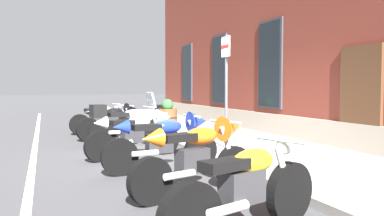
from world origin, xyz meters
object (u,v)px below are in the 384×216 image
at_px(motorcycle_blue_sport, 167,139).
at_px(motorcycle_yellow_naked, 247,189).
at_px(motorcycle_silver_touring, 126,124).
at_px(motorcycle_grey_naked, 102,119).
at_px(parking_sign, 226,75).
at_px(barrel_planter, 167,115).
at_px(motorcycle_white_sport, 139,131).
at_px(motorcycle_black_sport, 114,119).
at_px(motorcycle_orange_sport, 200,153).

relative_size(motorcycle_blue_sport, motorcycle_yellow_naked, 1.08).
distance_m(motorcycle_silver_touring, motorcycle_yellow_naked, 6.18).
height_order(motorcycle_grey_naked, parking_sign, parking_sign).
height_order(motorcycle_grey_naked, barrel_planter, barrel_planter).
relative_size(motorcycle_white_sport, barrel_planter, 2.29).
relative_size(motorcycle_black_sport, parking_sign, 0.81).
bearing_deg(parking_sign, motorcycle_black_sport, -150.75).
height_order(motorcycle_black_sport, barrel_planter, barrel_planter).
height_order(motorcycle_black_sport, motorcycle_white_sport, motorcycle_black_sport).
xyz_separation_m(motorcycle_silver_touring, barrel_planter, (-3.48, 2.15, -0.06)).
bearing_deg(motorcycle_black_sport, barrel_planter, 132.31).
distance_m(motorcycle_silver_touring, motorcycle_white_sport, 1.55).
height_order(motorcycle_orange_sport, barrel_planter, motorcycle_orange_sport).
bearing_deg(motorcycle_yellow_naked, barrel_planter, 167.22).
bearing_deg(motorcycle_white_sport, motorcycle_blue_sport, 5.89).
bearing_deg(motorcycle_grey_naked, motorcycle_silver_touring, 3.19).
distance_m(motorcycle_orange_sport, barrel_planter, 8.37).
relative_size(motorcycle_white_sport, motorcycle_yellow_naked, 1.07).
bearing_deg(motorcycle_silver_touring, parking_sign, 44.99).
relative_size(motorcycle_yellow_naked, parking_sign, 0.80).
bearing_deg(motorcycle_grey_naked, motorcycle_yellow_naked, 0.74).
relative_size(motorcycle_blue_sport, motorcycle_orange_sport, 1.08).
bearing_deg(motorcycle_blue_sport, motorcycle_grey_naked, -177.34).
distance_m(motorcycle_silver_touring, parking_sign, 2.83).
relative_size(motorcycle_grey_naked, motorcycle_black_sport, 1.00).
xyz_separation_m(motorcycle_grey_naked, motorcycle_silver_touring, (2.95, 0.16, 0.08)).
distance_m(motorcycle_grey_naked, motorcycle_blue_sport, 5.99).
bearing_deg(parking_sign, motorcycle_white_sport, -98.34).
xyz_separation_m(motorcycle_white_sport, barrel_planter, (-5.04, 2.18, -0.05)).
distance_m(motorcycle_silver_touring, motorcycle_blue_sport, 3.03).
relative_size(parking_sign, barrel_planter, 2.67).
xyz_separation_m(motorcycle_black_sport, motorcycle_blue_sport, (4.53, 0.15, 0.01)).
height_order(motorcycle_grey_naked, motorcycle_black_sport, motorcycle_black_sport).
distance_m(motorcycle_orange_sport, motorcycle_yellow_naked, 1.56).
bearing_deg(motorcycle_orange_sport, motorcycle_white_sport, -177.53).
height_order(motorcycle_silver_touring, motorcycle_orange_sport, motorcycle_silver_touring).
height_order(motorcycle_silver_touring, motorcycle_white_sport, motorcycle_silver_touring).
bearing_deg(motorcycle_white_sport, motorcycle_grey_naked, -178.41).
distance_m(motorcycle_black_sport, motorcycle_orange_sport, 6.13).
bearing_deg(barrel_planter, motorcycle_blue_sport, -17.32).
relative_size(motorcycle_orange_sport, parking_sign, 0.80).
height_order(motorcycle_black_sport, motorcycle_silver_touring, motorcycle_silver_touring).
height_order(motorcycle_white_sport, motorcycle_orange_sport, motorcycle_orange_sport).
distance_m(motorcycle_grey_naked, motorcycle_white_sport, 4.50).
bearing_deg(barrel_planter, motorcycle_grey_naked, -76.91).
distance_m(motorcycle_yellow_naked, barrel_planter, 9.91).
xyz_separation_m(motorcycle_grey_naked, motorcycle_white_sport, (4.50, 0.13, 0.07)).
xyz_separation_m(motorcycle_grey_naked, parking_sign, (4.77, 1.99, 1.24)).
bearing_deg(motorcycle_black_sport, parking_sign, 29.25).
height_order(motorcycle_blue_sport, barrel_planter, barrel_planter).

